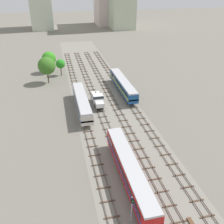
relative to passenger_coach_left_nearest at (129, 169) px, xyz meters
name	(u,v)px	position (x,y,z in m)	size (l,w,h in m)	color
ground_plane	(111,115)	(2.27, 23.86, -2.61)	(480.00, 480.00, 0.00)	slate
ballast_bed	(111,115)	(2.27, 23.86, -2.61)	(17.64, 176.00, 0.01)	gray
track_far_left	(84,116)	(-4.55, 24.86, -2.48)	(2.40, 126.00, 0.29)	#47382D
track_left	(102,114)	(0.00, 24.86, -2.48)	(2.40, 126.00, 0.29)	#47382D
track_centre_left	(119,112)	(4.55, 24.86, -2.48)	(2.40, 126.00, 0.29)	#47382D
track_centre	(135,110)	(9.09, 24.86, -2.48)	(2.40, 126.00, 0.29)	#47382D
passenger_coach_left_nearest	(129,169)	(0.00, 0.00, 0.00)	(2.96, 22.00, 3.80)	red
diesel_railcar_far_left_near	(82,102)	(-4.55, 28.05, -0.02)	(2.96, 20.50, 3.80)	beige
shunter_loco_left_mid	(98,99)	(0.00, 30.15, -0.60)	(2.74, 8.46, 3.10)	white
passenger_coach_centre_midfar	(123,84)	(9.09, 37.59, 0.00)	(2.96, 22.00, 3.80)	#194C8C
signal_post_nearest	(112,79)	(6.82, 42.03, 0.38)	(0.28, 0.47, 4.65)	gray
signal_post_near	(132,208)	(-2.27, -8.65, 0.93)	(0.28, 0.47, 5.60)	gray
lineside_tree_0	(49,59)	(-12.27, 61.50, 2.63)	(5.06, 5.06, 7.78)	#4C331E
lineside_tree_1	(47,66)	(-12.99, 50.68, 3.30)	(5.74, 5.74, 8.79)	#4C331E
lineside_tree_2	(60,64)	(-8.45, 57.23, 1.66)	(3.23, 3.23, 5.92)	#4C331E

